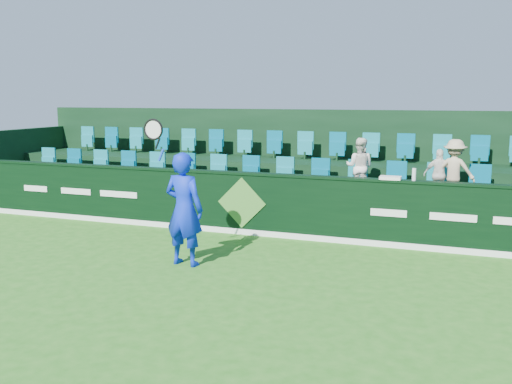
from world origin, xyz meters
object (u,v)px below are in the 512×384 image
at_px(spectator_right, 454,170).
at_px(drinks_bottle, 414,174).
at_px(towel, 390,178).
at_px(tennis_player, 184,209).
at_px(spectator_middle, 439,175).
at_px(spectator_left, 359,167).

xyz_separation_m(spectator_right, drinks_bottle, (-0.71, -1.12, 0.03)).
xyz_separation_m(towel, drinks_bottle, (0.44, 0.00, 0.09)).
relative_size(tennis_player, spectator_right, 2.05).
bearing_deg(spectator_middle, spectator_right, 175.05).
height_order(spectator_left, spectator_right, spectator_right).
xyz_separation_m(tennis_player, drinks_bottle, (3.67, 2.53, 0.45)).
bearing_deg(spectator_right, towel, 51.98).
height_order(towel, drinks_bottle, drinks_bottle).
distance_m(spectator_left, spectator_middle, 1.68).
bearing_deg(spectator_right, spectator_middle, 7.83).
bearing_deg(spectator_middle, drinks_bottle, 64.39).
distance_m(tennis_player, towel, 4.12).
relative_size(spectator_left, drinks_bottle, 5.29).
distance_m(spectator_middle, drinks_bottle, 1.20).
xyz_separation_m(spectator_middle, drinks_bottle, (-0.42, -1.12, 0.13)).
bearing_deg(spectator_right, tennis_player, 47.61).
bearing_deg(spectator_middle, spectator_left, -4.95).
bearing_deg(spectator_right, spectator_left, 7.83).
bearing_deg(spectator_left, spectator_right, -176.73).
distance_m(spectator_left, drinks_bottle, 1.68).
bearing_deg(spectator_middle, towel, 47.34).
distance_m(tennis_player, spectator_left, 4.40).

